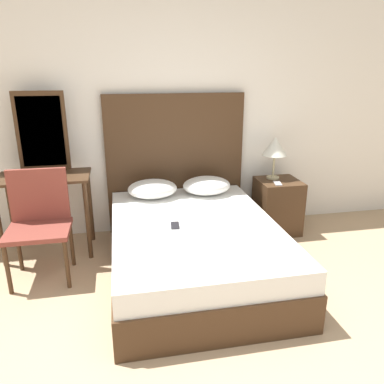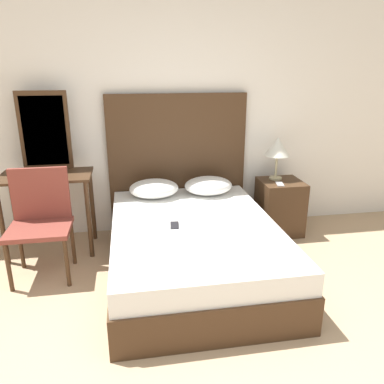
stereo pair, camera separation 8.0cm
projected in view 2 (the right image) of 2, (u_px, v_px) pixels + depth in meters
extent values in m
cube|color=white|center=(168.00, 109.00, 3.98)|extent=(10.00, 0.06, 2.70)
cube|color=#422B19|center=(194.00, 257.00, 3.35)|extent=(1.43, 1.99, 0.30)
cube|color=white|center=(194.00, 232.00, 3.28)|extent=(1.40, 1.95, 0.18)
cube|color=#422B19|center=(178.00, 164.00, 4.11)|extent=(1.50, 0.05, 1.51)
ellipsoid|color=white|center=(154.00, 188.00, 3.87)|extent=(0.51, 0.40, 0.18)
ellipsoid|color=white|center=(208.00, 186.00, 3.96)|extent=(0.51, 0.40, 0.18)
cube|color=#232328|center=(175.00, 225.00, 3.19)|extent=(0.09, 0.16, 0.01)
cube|color=#422B19|center=(280.00, 207.00, 4.15)|extent=(0.45, 0.45, 0.60)
cylinder|color=tan|center=(275.00, 178.00, 4.13)|extent=(0.14, 0.14, 0.02)
cylinder|color=tan|center=(276.00, 166.00, 4.09)|extent=(0.02, 0.02, 0.24)
cone|color=silver|center=(278.00, 147.00, 4.01)|extent=(0.27, 0.27, 0.20)
cube|color=#B7B7BC|center=(280.00, 184.00, 3.94)|extent=(0.10, 0.16, 0.01)
cube|color=#422B19|center=(45.00, 176.00, 3.57)|extent=(0.86, 0.49, 0.02)
cylinder|color=#422B19|center=(2.00, 226.00, 3.44)|extent=(0.04, 0.04, 0.77)
cylinder|color=#422B19|center=(89.00, 220.00, 3.56)|extent=(0.04, 0.04, 0.77)
cylinder|color=#422B19|center=(14.00, 210.00, 3.82)|extent=(0.04, 0.04, 0.77)
cylinder|color=#422B19|center=(92.00, 205.00, 3.95)|extent=(0.04, 0.04, 0.77)
cube|color=#422B19|center=(45.00, 131.00, 3.65)|extent=(0.48, 0.03, 0.77)
cube|color=#B2BCC6|center=(45.00, 131.00, 3.64)|extent=(0.40, 0.01, 0.67)
cube|color=brown|center=(39.00, 229.00, 3.19)|extent=(0.52, 0.45, 0.04)
cube|color=brown|center=(40.00, 194.00, 3.30)|extent=(0.49, 0.04, 0.47)
cylinder|color=#422B19|center=(9.00, 268.00, 3.05)|extent=(0.04, 0.04, 0.43)
cylinder|color=#422B19|center=(67.00, 263.00, 3.12)|extent=(0.04, 0.04, 0.43)
cylinder|color=#422B19|center=(21.00, 246.00, 3.41)|extent=(0.04, 0.04, 0.43)
cylinder|color=#422B19|center=(73.00, 243.00, 3.49)|extent=(0.04, 0.04, 0.43)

